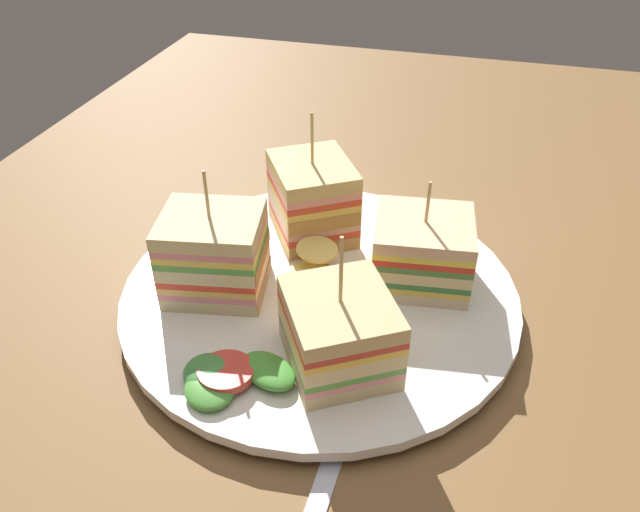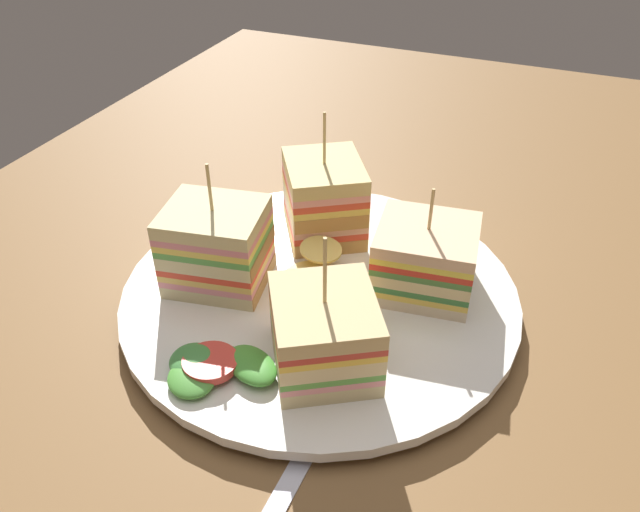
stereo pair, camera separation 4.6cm
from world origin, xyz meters
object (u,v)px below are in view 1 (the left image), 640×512
object	(u,v)px
sandwich_wedge_1	(339,332)
sandwich_wedge_3	(313,199)
chip_pile	(321,272)
plate	(320,294)
sandwich_wedge_2	(422,251)
sandwich_wedge_0	(214,254)

from	to	relation	value
sandwich_wedge_1	sandwich_wedge_3	size ratio (longest dim) A/B	0.92
sandwich_wedge_3	chip_pile	distance (cm)	7.28
plate	sandwich_wedge_2	world-z (taller)	sandwich_wedge_2
sandwich_wedge_3	sandwich_wedge_1	bearing A→B (deg)	-9.94
plate	sandwich_wedge_3	bearing A→B (deg)	-160.12
sandwich_wedge_0	sandwich_wedge_2	world-z (taller)	sandwich_wedge_0
sandwich_wedge_0	chip_pile	world-z (taller)	sandwich_wedge_0
plate	sandwich_wedge_1	world-z (taller)	sandwich_wedge_1
sandwich_wedge_3	sandwich_wedge_2	bearing A→B (deg)	34.80
plate	sandwich_wedge_3	xyz separation A→B (cm)	(-7.23, -2.62, 3.80)
chip_pile	plate	bearing A→B (deg)	10.48
sandwich_wedge_1	chip_pile	bearing A→B (deg)	-7.83
sandwich_wedge_0	sandwich_wedge_3	bearing A→B (deg)	52.29
sandwich_wedge_2	chip_pile	distance (cm)	7.73
sandwich_wedge_2	chip_pile	xyz separation A→B (cm)	(2.35, -7.17, -1.68)
plate	sandwich_wedge_1	bearing A→B (deg)	24.59
sandwich_wedge_2	sandwich_wedge_3	size ratio (longest dim) A/B	0.79
chip_pile	sandwich_wedge_2	bearing A→B (deg)	108.18
sandwich_wedge_1	chip_pile	xyz separation A→B (cm)	(-7.77, -3.34, -1.66)
plate	chip_pile	world-z (taller)	chip_pile
sandwich_wedge_0	plate	bearing A→B (deg)	4.92
sandwich_wedge_0	sandwich_wedge_2	xyz separation A→B (cm)	(-5.14, 14.46, -0.54)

